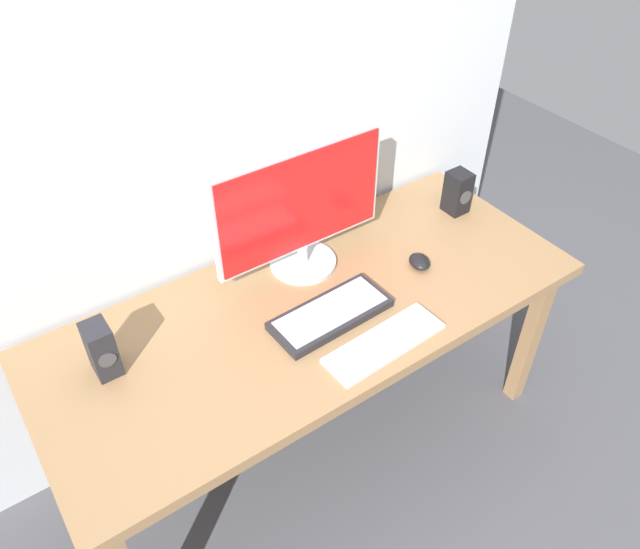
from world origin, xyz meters
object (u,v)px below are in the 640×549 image
Objects in this scene: keyboard_primary at (331,314)px; mouse at (419,262)px; keyboard_secondary at (384,343)px; desk at (313,321)px; monitor at (300,209)px; speaker_left at (102,349)px; speaker_right at (458,192)px.

mouse is at bearing 4.31° from keyboard_primary.
keyboard_secondary is 4.50× the size of mouse.
keyboard_secondary is 0.39m from mouse.
desk is at bearing 107.07° from keyboard_secondary.
keyboard_secondary is (0.06, -0.19, -0.01)m from keyboard_primary.
speaker_left is at bearing -173.53° from monitor.
keyboard_secondary is 2.31× the size of speaker_left.
mouse is 1.06m from speaker_left.
keyboard_secondary is at bearing -70.93° from keyboard_primary.
desk is 4.45× the size of keyboard_secondary.
speaker_left reaches higher than keyboard_primary.
mouse is at bearing -37.27° from monitor.
monitor is 0.35m from keyboard_primary.
keyboard_primary is at bearing -161.37° from mouse.
keyboard_primary is 2.28× the size of speaker_left.
mouse reaches higher than keyboard_primary.
keyboard_primary is at bearing -104.90° from monitor.
monitor is at bearing 66.21° from desk.
monitor is 7.00× the size of mouse.
keyboard_secondary is (0.08, -0.26, 0.08)m from desk.
desk is 10.72× the size of speaker_right.
desk is 0.28m from keyboard_secondary.
desk is 2.86× the size of monitor.
desk is at bearing -171.81° from mouse.
keyboard_primary reaches higher than keyboard_secondary.
monitor is 0.74m from speaker_left.
speaker_right is (0.66, 0.39, 0.07)m from keyboard_secondary.
desk is 20.02× the size of mouse.
speaker_left is (-1.04, 0.16, 0.07)m from mouse.
speaker_left is (-0.63, 0.12, 0.16)m from desk.
mouse reaches higher than desk.
keyboard_primary is at bearing -164.63° from speaker_right.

